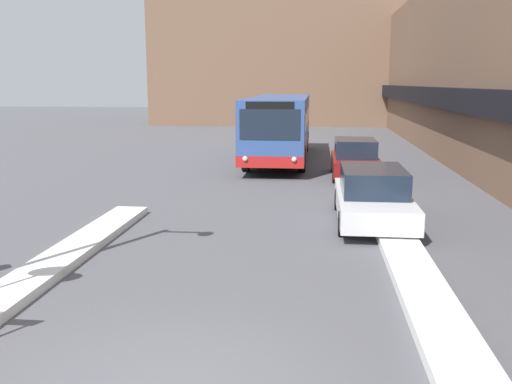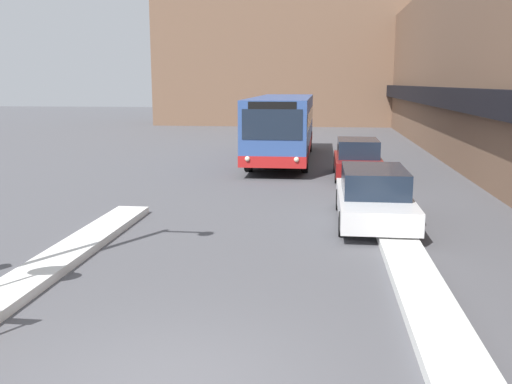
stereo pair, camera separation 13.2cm
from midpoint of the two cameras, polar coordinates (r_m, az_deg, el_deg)
The scene contains 7 objects.
building_row_right at distance 31.31m, azimuth 22.39°, elevation 11.57°, with size 5.50×60.00×9.07m.
building_backdrop_far at distance 53.15m, azimuth 4.96°, elevation 16.96°, with size 26.00×8.00×18.74m.
snow_bank_left at distance 11.25m, azimuth -22.36°, elevation -8.74°, with size 0.90×12.83×0.18m.
snow_bank_right at distance 11.51m, azimuth 15.77°, elevation -7.83°, with size 0.90×14.51×0.19m.
city_bus at distance 27.57m, azimuth 2.83°, elevation 6.66°, with size 2.66×11.83×3.05m.
parked_car_front at distance 15.59m, azimuth 11.92°, elevation -0.36°, with size 1.91×4.80×1.47m.
parked_car_middle at distance 22.89m, azimuth 10.29°, elevation 3.30°, with size 1.81×4.21×1.52m.
Camera 2 is at (1.80, -6.19, 3.71)m, focal length 40.00 mm.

